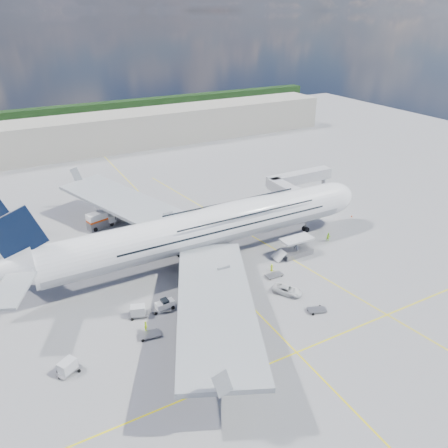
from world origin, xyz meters
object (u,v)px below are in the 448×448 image
cone_wing_right_inner (205,307)px  cone_tail (49,283)px  airliner (205,228)px  dolly_row_b (150,334)px  dolly_back (68,367)px  cone_nose (352,216)px  jet_bridge (295,184)px  crew_nose (288,220)px  service_van (287,290)px  dolly_row_a (161,309)px  cone_wing_left_outer (119,213)px  dolly_nose_far (317,310)px  crew_loader (328,237)px  dolly_row_c (138,311)px  baggage_tug (165,305)px  crew_van (272,268)px  cargo_loader (295,249)px  cone_wing_left_inner (173,228)px  dolly_nose_near (274,275)px  catering_truck_inner (100,220)px  crew_tug (228,326)px  catering_truck_outer (115,212)px  cone_wing_right_outer (202,360)px  crew_wing (146,327)px

cone_wing_right_inner → cone_tail: cone_tail is taller
airliner → cone_wing_right_inner: airliner is taller
dolly_row_b → dolly_back: bearing=-163.1°
airliner → cone_nose: size_ratio=151.54×
jet_bridge → crew_nose: jet_bridge is taller
service_van → crew_nose: bearing=20.6°
dolly_row_a → cone_wing_left_outer: size_ratio=5.82×
jet_bridge → dolly_nose_far: bearing=-121.2°
crew_loader → cone_wing_right_inner: 34.65m
crew_nose → cone_nose: 16.14m
cone_wing_left_outer → cone_wing_right_inner: cone_wing_left_outer is taller
dolly_row_c → baggage_tug: size_ratio=1.10×
crew_van → cone_tail: bearing=27.5°
service_van → cone_wing_right_inner: bearing=134.9°
cargo_loader → cone_wing_left_inner: 28.26m
jet_bridge → cone_nose: (9.78, -10.03, -6.60)m
airliner → service_van: airliner is taller
jet_bridge → crew_nose: (-5.67, -5.40, -6.03)m
dolly_back → crew_loader: 57.56m
jet_bridge → dolly_nose_near: size_ratio=5.91×
catering_truck_inner → crew_tug: size_ratio=3.80×
cargo_loader → cone_wing_left_outer: (-25.78, 36.00, -0.95)m
dolly_row_b → dolly_back: 12.36m
dolly_nose_far → cone_nose: cone_nose is taller
cone_wing_left_inner → catering_truck_outer: bearing=133.3°
dolly_row_c → cone_wing_left_inner: dolly_row_c is taller
cone_nose → cone_wing_left_outer: bearing=150.0°
dolly_row_b → cone_wing_left_outer: size_ratio=5.63×
dolly_row_c → catering_truck_inner: bearing=104.3°
crew_loader → catering_truck_outer: bearing=155.6°
cone_wing_right_outer → crew_nose: bearing=39.6°
airliner → crew_wing: size_ratio=42.05×
service_van → crew_wing: size_ratio=2.75×
cargo_loader → cone_wing_left_inner: bearing=127.8°
cone_wing_left_inner → cone_tail: (-28.09, -9.73, -0.00)m
crew_van → cone_wing_right_inner: 16.81m
baggage_tug → cone_wing_left_outer: 40.52m
dolly_row_c → cone_wing_left_outer: size_ratio=5.57×
jet_bridge → cone_tail: jet_bridge is taller
catering_truck_outer → cone_wing_left_outer: 3.81m
service_van → dolly_row_a: bearing=130.9°
cargo_loader → cone_tail: 47.10m
airliner → crew_nose: size_ratio=48.14×
airliner → crew_nose: (23.88, 5.53, -6.05)m
service_van → cone_wing_left_outer: size_ratio=8.34×
cargo_loader → dolly_nose_far: cargo_loader is taller
baggage_tug → crew_tug: 11.68m
dolly_row_c → cone_wing_left_outer: bearing=97.1°
cargo_loader → crew_wing: size_ratio=4.53×
dolly_back → cone_wing_left_inner: bearing=18.0°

